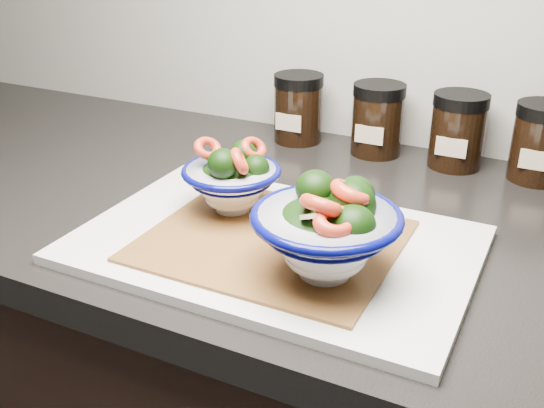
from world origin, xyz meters
The scene contains 9 objects.
countertop centered at (0.00, 1.45, 0.88)m, with size 3.50×0.60×0.04m, color black.
cutting_board centered at (-0.12, 1.33, 0.91)m, with size 0.45×0.30×0.01m, color silver.
bamboo_mat centered at (-0.12, 1.33, 0.91)m, with size 0.28×0.24×0.00m, color brown.
bowl_left centered at (-0.19, 1.38, 0.96)m, with size 0.12×0.12×0.10m.
bowl_right centered at (-0.03, 1.29, 0.97)m, with size 0.15×0.15×0.11m.
spice_jar_a centered at (-0.25, 1.69, 0.96)m, with size 0.08×0.08×0.11m.
spice_jar_b centered at (-0.11, 1.69, 0.96)m, with size 0.08×0.08×0.11m.
spice_jar_c centered at (0.02, 1.69, 0.96)m, with size 0.08×0.08×0.11m.
spice_jar_d centered at (0.13, 1.69, 0.96)m, with size 0.08×0.08×0.11m.
Camera 1 is at (0.17, 0.75, 1.26)m, focal length 42.00 mm.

